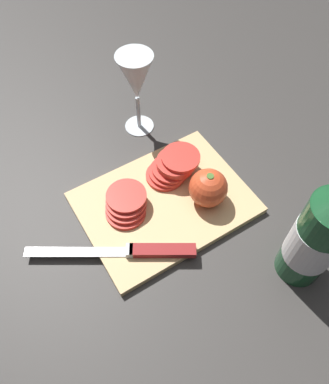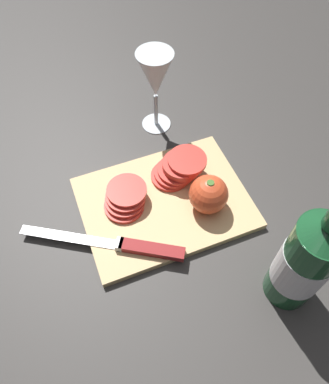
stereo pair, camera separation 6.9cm
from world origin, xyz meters
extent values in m
plane|color=#383533|center=(0.00, 0.00, 0.00)|extent=(3.00, 3.00, 0.00)
cube|color=tan|center=(0.05, 0.04, 0.01)|extent=(0.31, 0.23, 0.01)
cylinder|color=#194C28|center=(-0.08, 0.27, 0.10)|extent=(0.08, 0.08, 0.20)
cylinder|color=silver|center=(-0.08, 0.27, 0.09)|extent=(0.08, 0.08, 0.08)
cylinder|color=silver|center=(-0.01, -0.17, 0.00)|extent=(0.06, 0.06, 0.00)
cylinder|color=silver|center=(-0.01, -0.17, 0.04)|extent=(0.01, 0.01, 0.08)
cone|color=silver|center=(-0.01, -0.17, 0.13)|extent=(0.07, 0.07, 0.10)
cone|color=beige|center=(-0.01, -0.17, 0.10)|extent=(0.02, 0.02, 0.03)
sphere|color=#DB4C28|center=(-0.02, 0.08, 0.05)|extent=(0.07, 0.07, 0.07)
cylinder|color=#47702D|center=(-0.02, 0.08, 0.08)|extent=(0.01, 0.01, 0.01)
cube|color=silver|center=(0.24, 0.05, 0.02)|extent=(0.17, 0.11, 0.00)
cube|color=silver|center=(0.16, 0.10, 0.02)|extent=(0.02, 0.03, 0.01)
cube|color=maroon|center=(0.11, 0.13, 0.02)|extent=(0.11, 0.08, 0.01)
cylinder|color=red|center=(0.13, 0.02, 0.02)|extent=(0.08, 0.08, 0.01)
cylinder|color=red|center=(0.13, 0.02, 0.03)|extent=(0.08, 0.08, 0.01)
cylinder|color=red|center=(0.12, 0.01, 0.03)|extent=(0.08, 0.08, 0.01)
cylinder|color=red|center=(0.12, 0.01, 0.04)|extent=(0.08, 0.08, 0.01)
cylinder|color=red|center=(0.02, -0.01, 0.02)|extent=(0.08, 0.08, 0.01)
cylinder|color=red|center=(0.02, -0.01, 0.03)|extent=(0.08, 0.08, 0.01)
cylinder|color=red|center=(0.01, -0.01, 0.03)|extent=(0.08, 0.08, 0.01)
cylinder|color=red|center=(0.00, -0.01, 0.04)|extent=(0.08, 0.08, 0.01)
cylinder|color=red|center=(0.00, -0.01, 0.05)|extent=(0.08, 0.08, 0.01)
cylinder|color=red|center=(-0.01, -0.01, 0.06)|extent=(0.08, 0.08, 0.01)
camera|label=1|loc=(0.26, 0.37, 0.61)|focal=35.00mm
camera|label=2|loc=(0.20, 0.40, 0.61)|focal=35.00mm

